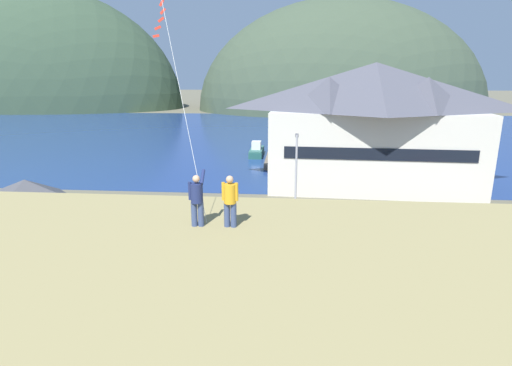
% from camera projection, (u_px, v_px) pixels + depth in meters
% --- Properties ---
extents(ground_plane, '(600.00, 600.00, 0.00)m').
position_uv_depth(ground_plane, '(251.00, 287.00, 22.52)').
color(ground_plane, '#66604C').
extents(parking_lot_pad, '(40.00, 20.00, 0.10)m').
position_uv_depth(parking_lot_pad, '(258.00, 249.00, 27.32)').
color(parking_lot_pad, gray).
rests_on(parking_lot_pad, ground).
extents(bay_water, '(360.00, 84.00, 0.03)m').
position_uv_depth(bay_water, '(280.00, 134.00, 80.31)').
color(bay_water, navy).
rests_on(bay_water, ground).
extents(far_hill_west_ridge, '(97.86, 55.15, 79.19)m').
position_uv_depth(far_hill_west_ridge, '(46.00, 108.00, 145.22)').
color(far_hill_west_ridge, '#334733').
rests_on(far_hill_west_ridge, ground).
extents(far_hill_east_peak, '(91.86, 62.36, 69.35)m').
position_uv_depth(far_hill_east_peak, '(338.00, 110.00, 135.70)').
color(far_hill_east_peak, '#3D4C38').
rests_on(far_hill_east_peak, ground).
extents(harbor_lodge, '(21.86, 12.21, 12.47)m').
position_uv_depth(harbor_lodge, '(373.00, 122.00, 41.19)').
color(harbor_lodge, beige).
rests_on(harbor_lodge, ground).
extents(storage_shed_near_lot, '(5.97, 5.15, 4.88)m').
position_uv_depth(storage_shed_near_lot, '(29.00, 215.00, 26.45)').
color(storage_shed_near_lot, beige).
rests_on(storage_shed_near_lot, ground).
extents(wharf_dock, '(3.20, 15.10, 0.70)m').
position_uv_depth(wharf_dock, '(279.00, 156.00, 56.88)').
color(wharf_dock, '#70604C').
rests_on(wharf_dock, ground).
extents(moored_boat_wharfside, '(1.81, 5.65, 2.16)m').
position_uv_depth(moored_boat_wharfside, '(257.00, 151.00, 58.70)').
color(moored_boat_wharfside, '#23564C').
rests_on(moored_boat_wharfside, ground).
extents(parked_car_front_row_end, '(4.28, 2.22, 1.82)m').
position_uv_depth(parked_car_front_row_end, '(312.00, 233.00, 27.35)').
color(parked_car_front_row_end, black).
rests_on(parked_car_front_row_end, parking_lot_pad).
extents(parked_car_corner_spot, '(4.33, 2.32, 1.82)m').
position_uv_depth(parked_car_corner_spot, '(420.00, 236.00, 26.76)').
color(parked_car_corner_spot, black).
rests_on(parked_car_corner_spot, parking_lot_pad).
extents(parked_car_mid_row_far, '(4.34, 2.35, 1.82)m').
position_uv_depth(parked_car_mid_row_far, '(119.00, 220.00, 29.78)').
color(parked_car_mid_row_far, black).
rests_on(parked_car_mid_row_far, parking_lot_pad).
extents(parked_car_front_row_silver, '(4.26, 2.18, 1.82)m').
position_uv_depth(parked_car_front_row_silver, '(366.00, 262.00, 23.11)').
color(parked_car_front_row_silver, '#B28923').
rests_on(parked_car_front_row_silver, parking_lot_pad).
extents(parked_car_back_row_right, '(4.28, 2.21, 1.82)m').
position_uv_depth(parked_car_back_row_right, '(191.00, 272.00, 21.93)').
color(parked_car_back_row_right, silver).
rests_on(parked_car_back_row_right, parking_lot_pad).
extents(parking_light_pole, '(0.24, 0.78, 6.84)m').
position_uv_depth(parking_light_pole, '(296.00, 172.00, 31.45)').
color(parking_light_pole, '#ADADB2').
rests_on(parking_light_pole, parking_lot_pad).
extents(person_kite_flyer, '(0.51, 0.67, 1.86)m').
position_uv_depth(person_kite_flyer, '(197.00, 198.00, 13.41)').
color(person_kite_flyer, '#384770').
rests_on(person_kite_flyer, grassy_hill_foreground).
extents(person_companion, '(0.55, 0.40, 1.74)m').
position_uv_depth(person_companion, '(230.00, 200.00, 13.34)').
color(person_companion, '#384770').
rests_on(person_companion, grassy_hill_foreground).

